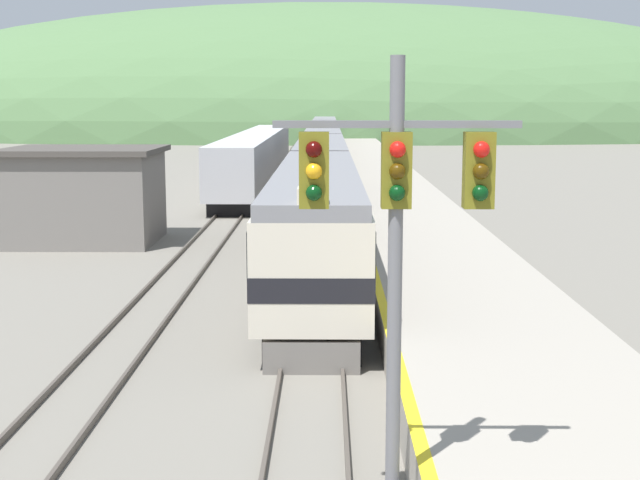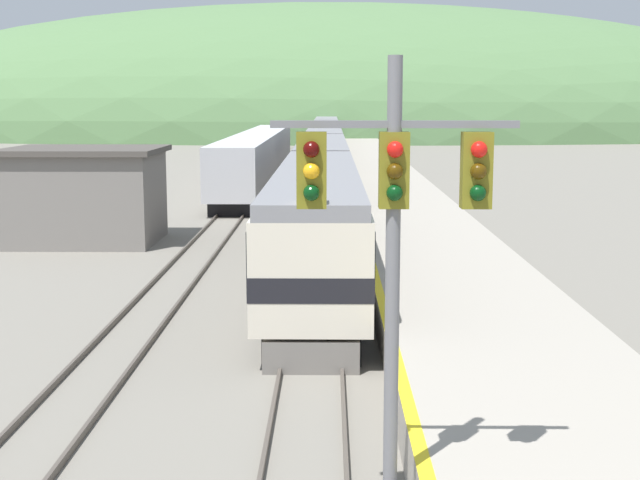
{
  "view_description": "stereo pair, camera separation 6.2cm",
  "coord_description": "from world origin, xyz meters",
  "px_view_note": "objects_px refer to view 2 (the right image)",
  "views": [
    {
      "loc": [
        0.36,
        -7.53,
        6.29
      ],
      "look_at": [
        0.15,
        17.45,
        2.33
      ],
      "focal_mm": 50.0,
      "sensor_mm": 36.0,
      "label": 1
    },
    {
      "loc": [
        0.43,
        -7.53,
        6.29
      ],
      "look_at": [
        0.15,
        17.45,
        2.33
      ],
      "focal_mm": 50.0,
      "sensor_mm": 36.0,
      "label": 2
    }
  ],
  "objects_px": {
    "express_train_lead_car": "(317,222)",
    "carriage_fourth": "(326,140)",
    "signal_mast_main": "(393,221)",
    "carriage_fifth": "(326,132)",
    "carriage_second": "(322,172)",
    "carriage_third": "(324,151)",
    "siding_train": "(259,157)"
  },
  "relations": [
    {
      "from": "carriage_fourth",
      "to": "carriage_fifth",
      "type": "height_order",
      "value": "same"
    },
    {
      "from": "carriage_fourth",
      "to": "signal_mast_main",
      "type": "xyz_separation_m",
      "value": [
        1.29,
        -80.39,
        2.53
      ]
    },
    {
      "from": "siding_train",
      "to": "carriage_fifth",
      "type": "bearing_deg",
      "value": 83.78
    },
    {
      "from": "carriage_third",
      "to": "carriage_fourth",
      "type": "relative_size",
      "value": 1.0
    },
    {
      "from": "carriage_fourth",
      "to": "signal_mast_main",
      "type": "bearing_deg",
      "value": -89.08
    },
    {
      "from": "express_train_lead_car",
      "to": "siding_train",
      "type": "relative_size",
      "value": 0.5
    },
    {
      "from": "express_train_lead_car",
      "to": "carriage_fifth",
      "type": "xyz_separation_m",
      "value": [
        0.0,
        82.76,
        -0.01
      ]
    },
    {
      "from": "express_train_lead_car",
      "to": "carriage_fourth",
      "type": "distance_m",
      "value": 62.29
    },
    {
      "from": "carriage_fourth",
      "to": "carriage_fifth",
      "type": "relative_size",
      "value": 1.0
    },
    {
      "from": "carriage_fourth",
      "to": "carriage_fifth",
      "type": "distance_m",
      "value": 20.47
    },
    {
      "from": "express_train_lead_car",
      "to": "siding_train",
      "type": "distance_m",
      "value": 37.8
    },
    {
      "from": "express_train_lead_car",
      "to": "carriage_third",
      "type": "relative_size",
      "value": 1.07
    },
    {
      "from": "express_train_lead_car",
      "to": "carriage_second",
      "type": "xyz_separation_m",
      "value": [
        0.0,
        21.36,
        -0.01
      ]
    },
    {
      "from": "carriage_third",
      "to": "signal_mast_main",
      "type": "height_order",
      "value": "signal_mast_main"
    },
    {
      "from": "carriage_second",
      "to": "carriage_third",
      "type": "distance_m",
      "value": 20.47
    },
    {
      "from": "carriage_third",
      "to": "signal_mast_main",
      "type": "bearing_deg",
      "value": -88.77
    },
    {
      "from": "carriage_third",
      "to": "siding_train",
      "type": "relative_size",
      "value": 0.47
    },
    {
      "from": "express_train_lead_car",
      "to": "carriage_fifth",
      "type": "bearing_deg",
      "value": 90.0
    },
    {
      "from": "express_train_lead_car",
      "to": "carriage_fourth",
      "type": "bearing_deg",
      "value": 90.0
    },
    {
      "from": "express_train_lead_car",
      "to": "signal_mast_main",
      "type": "height_order",
      "value": "signal_mast_main"
    },
    {
      "from": "carriage_third",
      "to": "carriage_fifth",
      "type": "bearing_deg",
      "value": 90.0
    },
    {
      "from": "express_train_lead_car",
      "to": "signal_mast_main",
      "type": "bearing_deg",
      "value": -85.94
    },
    {
      "from": "express_train_lead_car",
      "to": "signal_mast_main",
      "type": "distance_m",
      "value": 18.32
    },
    {
      "from": "express_train_lead_car",
      "to": "carriage_fourth",
      "type": "height_order",
      "value": "express_train_lead_car"
    },
    {
      "from": "carriage_fourth",
      "to": "carriage_fifth",
      "type": "bearing_deg",
      "value": 90.0
    },
    {
      "from": "carriage_second",
      "to": "siding_train",
      "type": "xyz_separation_m",
      "value": [
        -4.93,
        16.12,
        -0.2
      ]
    },
    {
      "from": "carriage_second",
      "to": "carriage_fourth",
      "type": "height_order",
      "value": "same"
    },
    {
      "from": "carriage_third",
      "to": "carriage_fifth",
      "type": "height_order",
      "value": "same"
    },
    {
      "from": "express_train_lead_car",
      "to": "siding_train",
      "type": "xyz_separation_m",
      "value": [
        -4.93,
        37.48,
        -0.21
      ]
    },
    {
      "from": "carriage_fourth",
      "to": "carriage_second",
      "type": "bearing_deg",
      "value": -90.0
    },
    {
      "from": "carriage_fifth",
      "to": "signal_mast_main",
      "type": "distance_m",
      "value": 100.9
    },
    {
      "from": "carriage_fourth",
      "to": "carriage_third",
      "type": "bearing_deg",
      "value": -90.0
    }
  ]
}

